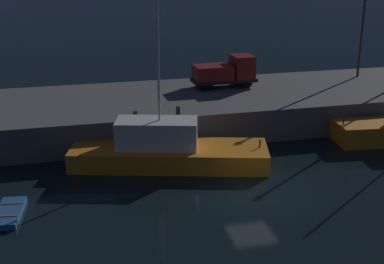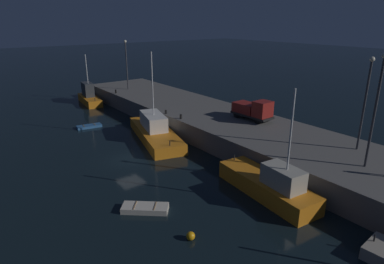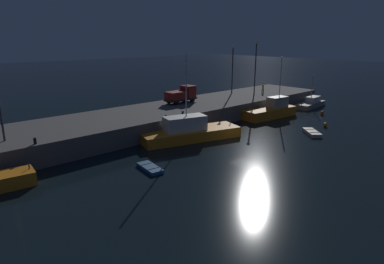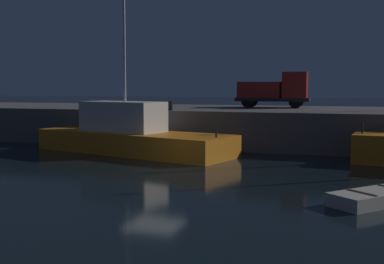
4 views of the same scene
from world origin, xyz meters
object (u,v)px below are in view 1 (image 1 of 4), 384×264
Objects in this scene: fishing_trawler_red at (166,150)px; utility_truck at (226,72)px; bollard_central at (135,115)px; rowboat_white_mid at (9,213)px; bollard_west at (178,111)px; lamp_post_east at (363,20)px.

fishing_trawler_red is 2.44× the size of utility_truck.
utility_truck is at bearing 54.02° from fishing_trawler_red.
rowboat_white_mid is at bearing -136.17° from bollard_central.
utility_truck reaches higher than bollard_west.
bollard_central reaches higher than rowboat_white_mid.
fishing_trawler_red is 10.32m from rowboat_white_mid.
fishing_trawler_red reaches higher than rowboat_white_mid.
lamp_post_east is (19.16, 10.13, 6.20)m from fishing_trawler_red.
lamp_post_east is 1.60× the size of utility_truck.
lamp_post_east reaches higher than bollard_west.
rowboat_white_mid is 32.72m from lamp_post_east.
utility_truck is at bearing 39.31° from bollard_central.
rowboat_white_mid is 21.62m from utility_truck.
rowboat_white_mid is at bearing -138.46° from utility_truck.
bollard_west is at bearing 4.73° from bollard_central.
lamp_post_east is at bearing 3.27° from utility_truck.
fishing_trawler_red reaches higher than utility_truck.
bollard_central is (7.61, 7.31, 2.45)m from rowboat_white_mid.
fishing_trawler_red reaches higher than bollard_west.
lamp_post_east reaches higher than rowboat_white_mid.
fishing_trawler_red reaches higher than bollard_central.
lamp_post_east is at bearing 27.71° from rowboat_white_mid.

